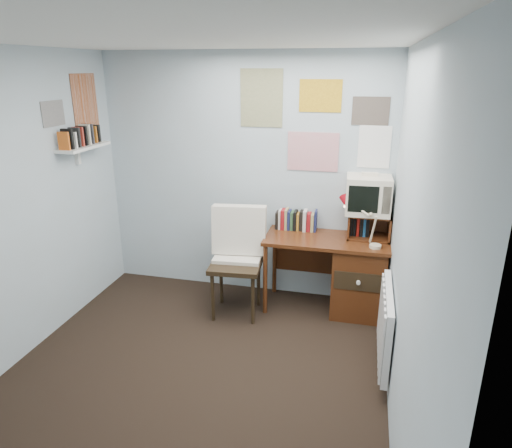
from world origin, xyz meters
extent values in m
plane|color=black|center=(0.00, 0.00, 0.00)|extent=(3.50, 3.50, 0.00)
cube|color=#A5B5BD|center=(0.00, 1.75, 1.25)|extent=(3.00, 0.02, 2.50)
cube|color=#A5B5BD|center=(1.50, 0.00, 1.25)|extent=(0.02, 3.50, 2.50)
cube|color=white|center=(0.00, 0.00, 2.50)|extent=(3.00, 3.50, 0.02)
cube|color=#572A14|center=(0.90, 1.48, 0.74)|extent=(1.20, 0.55, 0.03)
cube|color=#572A14|center=(1.23, 1.48, 0.36)|extent=(0.50, 0.50, 0.72)
cylinder|color=#572A14|center=(0.34, 1.24, 0.36)|extent=(0.04, 0.04, 0.72)
cylinder|color=#572A14|center=(0.34, 1.71, 0.36)|extent=(0.04, 0.04, 0.72)
cube|color=#572A14|center=(0.65, 1.73, 0.42)|extent=(0.64, 0.02, 0.30)
cube|color=black|center=(0.06, 1.18, 0.52)|extent=(0.57, 0.55, 1.03)
cube|color=red|center=(1.36, 1.33, 0.96)|extent=(0.33, 0.31, 0.40)
cube|color=#572A14|center=(1.29, 1.59, 0.89)|extent=(0.40, 0.30, 0.25)
cube|color=beige|center=(1.26, 1.61, 1.21)|extent=(0.43, 0.40, 0.39)
cube|color=#572A14|center=(0.66, 1.66, 0.87)|extent=(0.60, 0.14, 0.22)
cube|color=white|center=(1.46, 0.55, 0.42)|extent=(0.09, 0.80, 0.60)
cube|color=white|center=(-1.40, 1.10, 1.62)|extent=(0.20, 0.62, 0.24)
cube|color=white|center=(0.70, 1.74, 1.85)|extent=(1.20, 0.01, 0.90)
cube|color=white|center=(-1.49, 1.10, 2.00)|extent=(0.01, 0.70, 0.60)
camera|label=1|loc=(1.20, -2.72, 2.33)|focal=32.00mm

